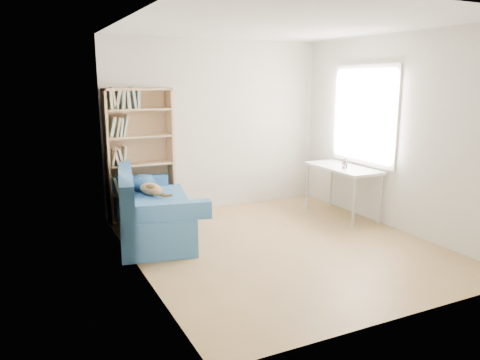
% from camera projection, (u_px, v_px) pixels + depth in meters
% --- Properties ---
extents(ground, '(4.00, 4.00, 0.00)m').
position_uv_depth(ground, '(281.00, 245.00, 5.77)').
color(ground, olive).
rests_on(ground, ground).
extents(room_shell, '(3.54, 4.04, 2.62)m').
position_uv_depth(room_shell, '(289.00, 111.00, 5.50)').
color(room_shell, silver).
rests_on(room_shell, ground).
extents(sofa, '(1.21, 1.97, 0.89)m').
position_uv_depth(sofa, '(151.00, 211.00, 6.04)').
color(sofa, '#27588E').
rests_on(sofa, ground).
extents(bookshelf, '(0.94, 0.29, 1.89)m').
position_uv_depth(bookshelf, '(140.00, 161.00, 6.67)').
color(bookshelf, tan).
rests_on(bookshelf, ground).
extents(desk, '(0.56, 1.22, 0.75)m').
position_uv_depth(desk, '(342.00, 172.00, 6.86)').
color(desk, white).
rests_on(desk, ground).
extents(pen_cup, '(0.08, 0.08, 0.15)m').
position_uv_depth(pen_cup, '(345.00, 164.00, 6.72)').
color(pen_cup, white).
rests_on(pen_cup, desk).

